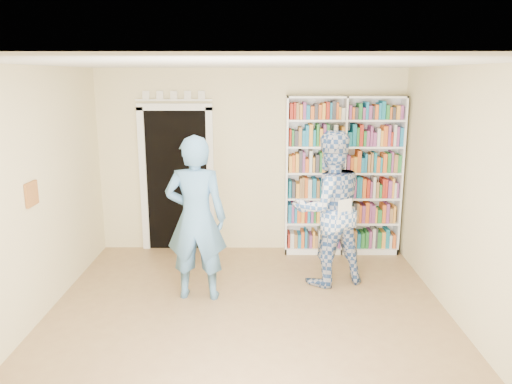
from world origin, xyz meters
TOP-DOWN VIEW (x-y plane):
  - floor at (0.00, 0.00)m, footprint 5.00×5.00m
  - ceiling at (0.00, 0.00)m, footprint 5.00×5.00m
  - wall_back at (0.00, 2.50)m, footprint 4.50×0.00m
  - wall_left at (-2.25, 0.00)m, footprint 0.00×5.00m
  - wall_right at (2.25, 0.00)m, footprint 0.00×5.00m
  - bookshelf at (1.35, 2.34)m, footprint 1.68×0.32m
  - doorway at (-1.10, 2.48)m, footprint 1.10×0.08m
  - wall_art at (-2.23, 0.20)m, footprint 0.03×0.25m
  - man_blue at (-0.61, 0.76)m, footprint 0.73×0.50m
  - man_plaid at (0.99, 1.20)m, footprint 1.13×1.00m
  - paper_sheet at (1.15, 0.94)m, footprint 0.18×0.12m

SIDE VIEW (x-z plane):
  - floor at x=0.00m, z-range 0.00..0.00m
  - man_plaid at x=0.99m, z-range 0.00..1.95m
  - man_blue at x=-0.61m, z-range 0.00..1.95m
  - paper_sheet at x=1.15m, z-range 0.86..1.16m
  - bookshelf at x=1.35m, z-range 0.01..2.32m
  - doorway at x=-1.10m, z-range -0.04..2.39m
  - wall_back at x=0.00m, z-range -0.90..3.60m
  - wall_left at x=-2.25m, z-range -1.15..3.85m
  - wall_right at x=2.25m, z-range -1.15..3.85m
  - wall_art at x=-2.23m, z-range 1.27..1.52m
  - ceiling at x=0.00m, z-range 2.70..2.70m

